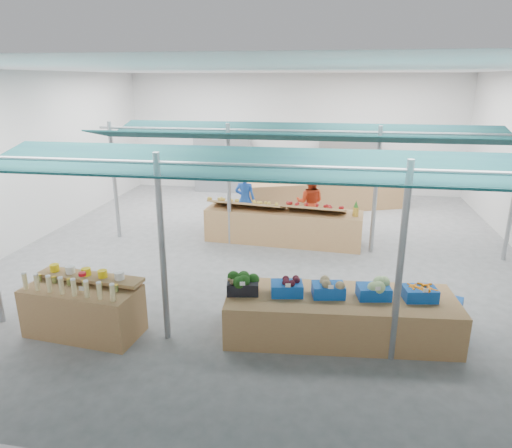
# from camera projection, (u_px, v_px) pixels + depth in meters

# --- Properties ---
(floor) EXTENTS (13.00, 13.00, 0.00)m
(floor) POSITION_uv_depth(u_px,v_px,m) (266.00, 253.00, 10.99)
(floor) COLOR #5E5E60
(floor) RESTS_ON ground
(hall) EXTENTS (13.00, 13.00, 13.00)m
(hall) POSITION_uv_depth(u_px,v_px,m) (275.00, 135.00, 11.54)
(hall) COLOR silver
(hall) RESTS_ON ground
(pole_grid) EXTENTS (10.00, 4.60, 3.00)m
(pole_grid) POSITION_uv_depth(u_px,v_px,m) (292.00, 199.00, 8.68)
(pole_grid) COLOR gray
(pole_grid) RESTS_ON floor
(awnings) EXTENTS (9.50, 7.08, 0.30)m
(awnings) POSITION_uv_depth(u_px,v_px,m) (293.00, 148.00, 8.38)
(awnings) COLOR #0B252E
(awnings) RESTS_ON pole_grid
(back_shelving_left) EXTENTS (2.00, 0.50, 2.00)m
(back_shelving_left) POSITION_uv_depth(u_px,v_px,m) (223.00, 164.00, 16.73)
(back_shelving_left) COLOR #B23F33
(back_shelving_left) RESTS_ON floor
(back_shelving_right) EXTENTS (2.00, 0.50, 2.00)m
(back_shelving_right) POSITION_uv_depth(u_px,v_px,m) (348.00, 168.00, 16.00)
(back_shelving_right) COLOR #B23F33
(back_shelving_right) RESTS_ON floor
(bottle_shelf) EXTENTS (1.91, 1.27, 1.10)m
(bottle_shelf) POSITION_uv_depth(u_px,v_px,m) (85.00, 308.00, 7.42)
(bottle_shelf) COLOR #986642
(bottle_shelf) RESTS_ON floor
(veg_counter) EXTENTS (3.72, 1.52, 0.71)m
(veg_counter) POSITION_uv_depth(u_px,v_px,m) (340.00, 316.00, 7.34)
(veg_counter) COLOR #986642
(veg_counter) RESTS_ON floor
(fruit_counter) EXTENTS (3.98, 1.20, 0.84)m
(fruit_counter) POSITION_uv_depth(u_px,v_px,m) (283.00, 226.00, 11.60)
(fruit_counter) COLOR #986642
(fruit_counter) RESTS_ON floor
(far_counter) EXTENTS (5.20, 2.84, 0.93)m
(far_counter) POSITION_uv_depth(u_px,v_px,m) (326.00, 195.00, 14.56)
(far_counter) COLOR #986642
(far_counter) RESTS_ON floor
(crate_stack) EXTENTS (0.66, 0.57, 0.67)m
(crate_stack) POSITION_uv_depth(u_px,v_px,m) (441.00, 316.00, 7.36)
(crate_stack) COLOR #0F4AAB
(crate_stack) RESTS_ON floor
(vendor_left) EXTENTS (0.60, 0.41, 1.57)m
(vendor_left) POSITION_uv_depth(u_px,v_px,m) (245.00, 200.00, 12.71)
(vendor_left) COLOR #1B49AF
(vendor_left) RESTS_ON floor
(vendor_right) EXTENTS (0.80, 0.65, 1.57)m
(vendor_right) POSITION_uv_depth(u_px,v_px,m) (310.00, 202.00, 12.42)
(vendor_right) COLOR red
(vendor_right) RESTS_ON floor
(crate_broccoli) EXTENTS (0.55, 0.44, 0.35)m
(crate_broccoli) POSITION_uv_depth(u_px,v_px,m) (243.00, 284.00, 7.30)
(crate_broccoli) COLOR black
(crate_broccoli) RESTS_ON veg_counter
(crate_beets) EXTENTS (0.55, 0.44, 0.29)m
(crate_beets) POSITION_uv_depth(u_px,v_px,m) (287.00, 287.00, 7.26)
(crate_beets) COLOR #0F4AAB
(crate_beets) RESTS_ON veg_counter
(crate_celeriac) EXTENTS (0.55, 0.44, 0.31)m
(crate_celeriac) POSITION_uv_depth(u_px,v_px,m) (328.00, 288.00, 7.20)
(crate_celeriac) COLOR #0F4AAB
(crate_celeriac) RESTS_ON veg_counter
(crate_cabbage) EXTENTS (0.55, 0.44, 0.35)m
(crate_cabbage) POSITION_uv_depth(u_px,v_px,m) (374.00, 288.00, 7.14)
(crate_cabbage) COLOR #0F4AAB
(crate_cabbage) RESTS_ON veg_counter
(crate_carrots) EXTENTS (0.55, 0.44, 0.29)m
(crate_carrots) POSITION_uv_depth(u_px,v_px,m) (420.00, 293.00, 7.10)
(crate_carrots) COLOR #0F4AAB
(crate_carrots) RESTS_ON veg_counter
(sparrow) EXTENTS (0.12, 0.09, 0.11)m
(sparrow) POSITION_uv_depth(u_px,v_px,m) (232.00, 281.00, 7.17)
(sparrow) COLOR brown
(sparrow) RESTS_ON crate_broccoli
(pole_ribbon) EXTENTS (0.12, 0.12, 0.28)m
(pole_ribbon) POSITION_uv_depth(u_px,v_px,m) (82.00, 275.00, 7.09)
(pole_ribbon) COLOR red
(pole_ribbon) RESTS_ON pole_grid
(apple_heap_yellow) EXTENTS (1.98, 0.95, 0.27)m
(apple_heap_yellow) POSITION_uv_depth(u_px,v_px,m) (247.00, 203.00, 11.54)
(apple_heap_yellow) COLOR #997247
(apple_heap_yellow) RESTS_ON fruit_counter
(apple_heap_red) EXTENTS (1.58, 0.90, 0.27)m
(apple_heap_red) POSITION_uv_depth(u_px,v_px,m) (315.00, 207.00, 11.15)
(apple_heap_red) COLOR #997247
(apple_heap_red) RESTS_ON fruit_counter
(pineapple) EXTENTS (0.14, 0.14, 0.39)m
(pineapple) POSITION_uv_depth(u_px,v_px,m) (356.00, 209.00, 10.93)
(pineapple) COLOR #8C6019
(pineapple) RESTS_ON fruit_counter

